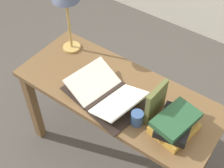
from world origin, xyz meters
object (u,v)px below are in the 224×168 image
object	(u,v)px
open_book	(105,94)
reading_lamp	(66,0)
book_standing_upright	(156,102)
book_stack_tall	(175,124)
coffee_mug	(137,118)

from	to	relation	value
open_book	reading_lamp	size ratio (longest dim) A/B	1.15
reading_lamp	book_standing_upright	bearing A→B (deg)	-12.15
open_book	reading_lamp	distance (m)	0.64
book_stack_tall	coffee_mug	size ratio (longest dim) A/B	2.88
open_book	book_stack_tall	world-z (taller)	book_stack_tall
open_book	reading_lamp	world-z (taller)	reading_lamp
open_book	book_standing_upright	world-z (taller)	book_standing_upright
book_standing_upright	reading_lamp	bearing A→B (deg)	170.78
coffee_mug	reading_lamp	bearing A→B (deg)	159.17
open_book	book_standing_upright	xyz separation A→B (m)	(0.31, 0.06, 0.08)
open_book	book_stack_tall	distance (m)	0.46
book_stack_tall	open_book	bearing A→B (deg)	-176.96
reading_lamp	coffee_mug	distance (m)	0.86
open_book	coffee_mug	size ratio (longest dim) A/B	5.52
book_standing_upright	coffee_mug	world-z (taller)	book_standing_upright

